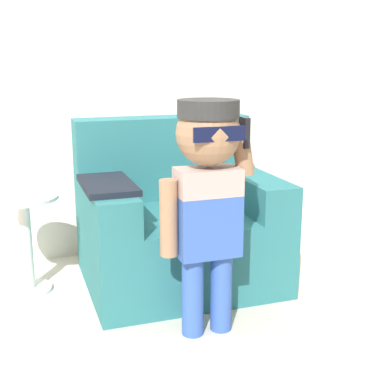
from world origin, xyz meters
name	(u,v)px	position (x,y,z in m)	size (l,w,h in m)	color
ground_plane	(169,292)	(0.00, 0.00, 0.00)	(10.00, 10.00, 0.00)	beige
wall_back	(131,46)	(0.00, 0.76, 1.30)	(10.00, 0.05, 2.60)	silver
armchair	(176,224)	(0.10, 0.18, 0.32)	(1.04, 0.85, 0.89)	#286B70
person_child	(207,182)	(0.04, -0.46, 0.71)	(0.43, 0.32, 1.06)	#3356AD
side_table	(25,235)	(-0.71, 0.27, 0.32)	(0.37, 0.37, 0.53)	white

